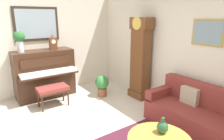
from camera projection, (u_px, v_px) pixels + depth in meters
wall_left at (31, 42)px, 5.00m from camera, size 0.13×4.90×2.80m
wall_back at (175, 46)px, 4.27m from camera, size 5.30×0.13×2.80m
piano at (45, 73)px, 5.01m from camera, size 0.87×1.44×1.22m
piano_bench at (53, 90)px, 4.48m from camera, size 0.42×0.70×0.48m
grandfather_clock at (140, 61)px, 4.85m from camera, size 0.52×0.34×2.03m
couch at (200, 116)px, 3.50m from camera, size 1.90×0.80×0.84m
mantel_clock at (53, 43)px, 4.96m from camera, size 0.13×0.18×0.38m
flower_vase at (19, 39)px, 4.49m from camera, size 0.26×0.26×0.58m
green_jug at (162, 127)px, 2.79m from camera, size 0.17×0.17×0.24m
potted_plant at (102, 84)px, 5.09m from camera, size 0.36×0.36×0.56m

